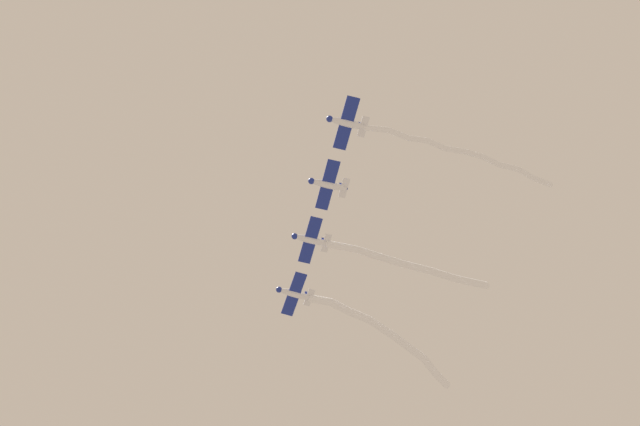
{
  "coord_description": "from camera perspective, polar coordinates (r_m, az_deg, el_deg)",
  "views": [
    {
      "loc": [
        -27.23,
        37.55,
        4.57
      ],
      "look_at": [
        -4.23,
        2.76,
        86.57
      ],
      "focal_mm": 45.57,
      "sensor_mm": 36.0,
      "label": 1
    }
  ],
  "objects": [
    {
      "name": "smoke_trail_slot",
      "position": [
        92.24,
        10.04,
        4.12
      ],
      "size": [
        14.19,
        19.53,
        4.05
      ],
      "color": "white"
    },
    {
      "name": "airplane_left_wing",
      "position": [
        93.81,
        -0.67,
        -1.9
      ],
      "size": [
        5.5,
        5.15,
        1.55
      ],
      "rotation": [
        0.0,
        0.0,
        0.84
      ],
      "color": "silver"
    },
    {
      "name": "airplane_lead",
      "position": [
        97.27,
        -1.82,
        -5.69
      ],
      "size": [
        5.66,
        5.02,
        1.55
      ],
      "rotation": [
        0.0,
        0.0,
        0.89
      ],
      "color": "silver"
    },
    {
      "name": "smoke_trail_lead",
      "position": [
        100.75,
        4.69,
        -8.61
      ],
      "size": [
        8.34,
        20.82,
        1.79
      ],
      "color": "white"
    },
    {
      "name": "airplane_right_wing",
      "position": [
        90.29,
        0.56,
        2.01
      ],
      "size": [
        5.45,
        5.21,
        1.55
      ],
      "rotation": [
        0.0,
        0.0,
        0.82
      ],
      "color": "silver"
    },
    {
      "name": "airplane_slot",
      "position": [
        87.83,
        1.89,
        6.34
      ],
      "size": [
        5.48,
        5.17,
        1.55
      ],
      "rotation": [
        0.0,
        0.0,
        0.83
      ],
      "color": "silver"
    },
    {
      "name": "smoke_trail_left_wing",
      "position": [
        95.94,
        6.21,
        -3.65
      ],
      "size": [
        13.4,
        15.89,
        1.31
      ],
      "color": "white"
    }
  ]
}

